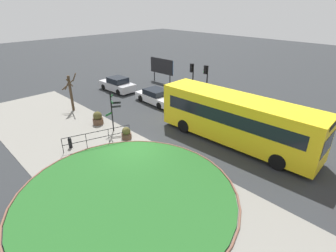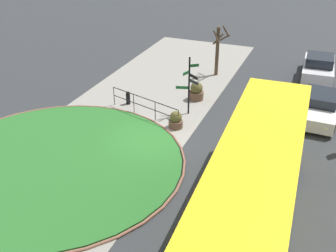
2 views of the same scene
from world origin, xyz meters
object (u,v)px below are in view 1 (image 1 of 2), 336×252
bollard_foreground (70,143)px  street_tree_bare (71,91)px  billboard_left (162,67)px  car_trailing (117,85)px  planter_near_signpost (98,118)px  bus_yellow (236,119)px  traffic_light_far (192,75)px  signpost_directional (112,109)px  car_far_lane (157,97)px  traffic_light_near (206,76)px  planter_kerbside (126,134)px

bollard_foreground → street_tree_bare: size_ratio=0.22×
billboard_left → car_trailing: bearing=-102.7°
planter_near_signpost → car_trailing: bearing=134.9°
bus_yellow → traffic_light_far: size_ratio=2.94×
signpost_directional → planter_near_signpost: bearing=-173.7°
car_far_lane → bollard_foreground: bearing=-74.8°
bus_yellow → traffic_light_near: size_ratio=3.01×
car_far_lane → bus_yellow: bearing=-6.8°
bollard_foreground → bus_yellow: bus_yellow is taller
car_far_lane → traffic_light_near: traffic_light_near is taller
traffic_light_near → planter_kerbside: (0.44, -9.45, -2.30)m
car_far_lane → planter_near_signpost: bearing=-85.2°
bollard_foreground → planter_near_signpost: (-2.01, 3.33, 0.09)m
traffic_light_near → car_trailing: bearing=14.0°
bus_yellow → car_trailing: 15.41m
planter_kerbside → street_tree_bare: 7.88m
car_far_lane → street_tree_bare: (-3.86, -6.60, 1.17)m
car_trailing → traffic_light_near: bearing=-162.0°
signpost_directional → billboard_left: size_ratio=0.90×
signpost_directional → billboard_left: bearing=121.1°
planter_kerbside → car_far_lane: bearing=121.0°
car_far_lane → traffic_light_far: 3.93m
traffic_light_far → billboard_left: size_ratio=1.07×
planter_near_signpost → planter_kerbside: bearing=1.9°
street_tree_bare → bollard_foreground: bearing=-28.4°
bollard_foreground → traffic_light_far: traffic_light_far is taller
bus_yellow → car_far_lane: bus_yellow is taller
traffic_light_near → planter_near_signpost: (-3.15, -9.57, -2.22)m
street_tree_bare → planter_near_signpost: bearing=-0.1°
signpost_directional → traffic_light_near: (1.24, 9.36, 0.92)m
bus_yellow → car_trailing: bearing=174.0°
car_far_lane → planter_kerbside: (3.89, -6.49, -0.21)m
billboard_left → street_tree_bare: size_ratio=1.03×
bus_yellow → car_trailing: (-15.34, 1.03, -1.06)m
car_trailing → traffic_light_far: size_ratio=1.14×
bus_yellow → billboard_left: bearing=152.6°
bollard_foreground → signpost_directional: bearing=91.6°
traffic_light_near → planter_near_signpost: 10.32m
traffic_light_far → street_tree_bare: traffic_light_far is taller
signpost_directional → car_far_lane: (-2.21, 6.40, -1.16)m
signpost_directional → billboard_left: signpost_directional is taller
traffic_light_far → planter_kerbside: traffic_light_far is taller
billboard_left → traffic_light_near: bearing=-19.1°
signpost_directional → street_tree_bare: size_ratio=0.92×
traffic_light_far → billboard_left: bearing=-14.1°
bollard_foreground → planter_kerbside: bearing=65.4°
bus_yellow → traffic_light_far: (-7.17, 3.79, 1.01)m
traffic_light_far → planter_near_signpost: size_ratio=3.54×
car_far_lane → planter_kerbside: 7.57m
traffic_light_near → planter_kerbside: traffic_light_near is taller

